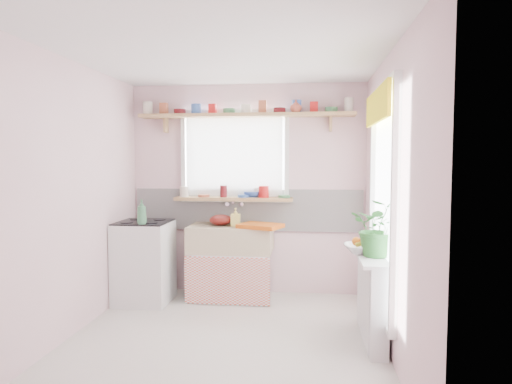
# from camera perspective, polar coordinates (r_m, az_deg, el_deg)

# --- Properties ---
(room) EXTENTS (3.20, 3.20, 3.20)m
(room) POSITION_cam_1_polar(r_m,az_deg,el_deg) (4.70, 5.71, 1.20)
(room) COLOR silver
(room) RESTS_ON ground
(sink_unit) EXTENTS (0.95, 0.65, 1.11)m
(sink_unit) POSITION_cam_1_polar(r_m,az_deg,el_deg) (5.33, -3.13, -8.65)
(sink_unit) COLOR white
(sink_unit) RESTS_ON ground
(cooker) EXTENTS (0.58, 0.58, 0.93)m
(cooker) POSITION_cam_1_polar(r_m,az_deg,el_deg) (5.34, -13.80, -8.43)
(cooker) COLOR white
(cooker) RESTS_ON ground
(radiator_ledge) EXTENTS (0.22, 0.95, 0.78)m
(radiator_ledge) POSITION_cam_1_polar(r_m,az_deg,el_deg) (4.25, 14.33, -12.56)
(radiator_ledge) COLOR white
(radiator_ledge) RESTS_ON ground
(windowsill) EXTENTS (1.40, 0.22, 0.04)m
(windowsill) POSITION_cam_1_polar(r_m,az_deg,el_deg) (5.41, -2.83, -0.87)
(windowsill) COLOR tan
(windowsill) RESTS_ON room
(pine_shelf) EXTENTS (2.52, 0.24, 0.04)m
(pine_shelf) POSITION_cam_1_polar(r_m,az_deg,el_deg) (5.38, -1.28, 9.56)
(pine_shelf) COLOR tan
(pine_shelf) RESTS_ON room
(shelf_crockery) EXTENTS (2.47, 0.11, 0.12)m
(shelf_crockery) POSITION_cam_1_polar(r_m,az_deg,el_deg) (5.39, -1.48, 10.35)
(shelf_crockery) COLOR silver
(shelf_crockery) RESTS_ON pine_shelf
(sill_crockery) EXTENTS (1.35, 0.11, 0.12)m
(sill_crockery) POSITION_cam_1_polar(r_m,az_deg,el_deg) (5.41, -3.35, -0.09)
(sill_crockery) COLOR silver
(sill_crockery) RESTS_ON windowsill
(dish_tray) EXTENTS (0.54, 0.48, 0.04)m
(dish_tray) POSITION_cam_1_polar(r_m,az_deg,el_deg) (5.06, 0.56, -4.25)
(dish_tray) COLOR orange
(dish_tray) RESTS_ON sink_unit
(colander) EXTENTS (0.35, 0.35, 0.12)m
(colander) POSITION_cam_1_polar(r_m,az_deg,el_deg) (5.28, -4.40, -3.49)
(colander) COLOR #5B120F
(colander) RESTS_ON sink_unit
(jade_plant) EXTENTS (0.53, 0.48, 0.50)m
(jade_plant) POSITION_cam_1_polar(r_m,az_deg,el_deg) (4.03, 15.09, -4.33)
(jade_plant) COLOR #2C6E2C
(jade_plant) RESTS_ON radiator_ledge
(fruit_bowl) EXTENTS (0.33, 0.33, 0.08)m
(fruit_bowl) POSITION_cam_1_polar(r_m,az_deg,el_deg) (4.18, 13.14, -6.92)
(fruit_bowl) COLOR silver
(fruit_bowl) RESTS_ON radiator_ledge
(herb_pot) EXTENTS (0.13, 0.11, 0.21)m
(herb_pot) POSITION_cam_1_polar(r_m,az_deg,el_deg) (4.15, 14.85, -6.07)
(herb_pot) COLOR #2B6428
(herb_pot) RESTS_ON radiator_ledge
(soap_bottle_sink) EXTENTS (0.10, 0.10, 0.21)m
(soap_bottle_sink) POSITION_cam_1_polar(r_m,az_deg,el_deg) (5.18, -2.57, -3.16)
(soap_bottle_sink) COLOR #DCCF61
(soap_bottle_sink) RESTS_ON sink_unit
(sill_cup) EXTENTS (0.15, 0.15, 0.11)m
(sill_cup) POSITION_cam_1_polar(r_m,az_deg,el_deg) (5.42, 0.44, -0.08)
(sill_cup) COLOR white
(sill_cup) RESTS_ON windowsill
(sill_bowl) EXTENTS (0.26, 0.26, 0.07)m
(sill_bowl) POSITION_cam_1_polar(r_m,az_deg,el_deg) (5.43, -0.40, -0.28)
(sill_bowl) COLOR #375AB5
(sill_bowl) RESTS_ON windowsill
(shelf_vase) EXTENTS (0.16, 0.16, 0.14)m
(shelf_vase) POSITION_cam_1_polar(r_m,az_deg,el_deg) (5.28, 5.02, 10.64)
(shelf_vase) COLOR #9A412F
(shelf_vase) RESTS_ON pine_shelf
(cooker_bottle) EXTENTS (0.13, 0.13, 0.27)m
(cooker_bottle) POSITION_cam_1_polar(r_m,az_deg,el_deg) (5.02, -14.10, -2.42)
(cooker_bottle) COLOR #3E7C51
(cooker_bottle) RESTS_ON cooker
(fruit) EXTENTS (0.20, 0.14, 0.10)m
(fruit) POSITION_cam_1_polar(r_m,az_deg,el_deg) (4.17, 13.23, -6.07)
(fruit) COLOR orange
(fruit) RESTS_ON fruit_bowl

